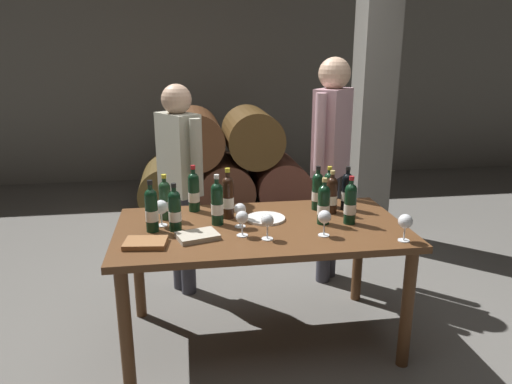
% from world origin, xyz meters
% --- Properties ---
extents(ground_plane, '(14.00, 14.00, 0.00)m').
position_xyz_m(ground_plane, '(0.00, 0.00, 0.00)').
color(ground_plane, '#66635E').
extents(cellar_back_wall, '(10.00, 0.24, 2.80)m').
position_xyz_m(cellar_back_wall, '(0.00, 4.20, 1.40)').
color(cellar_back_wall, slate).
rests_on(cellar_back_wall, ground_plane).
extents(barrel_stack, '(1.86, 0.90, 1.15)m').
position_xyz_m(barrel_stack, '(0.00, 2.60, 0.52)').
color(barrel_stack, '#523F1B').
rests_on(barrel_stack, ground_plane).
extents(stone_pillar, '(0.32, 0.32, 2.60)m').
position_xyz_m(stone_pillar, '(1.30, 1.60, 1.30)').
color(stone_pillar, slate).
rests_on(stone_pillar, ground_plane).
extents(dining_table, '(1.70, 0.90, 0.76)m').
position_xyz_m(dining_table, '(0.00, 0.00, 0.67)').
color(dining_table, brown).
rests_on(dining_table, ground_plane).
extents(wine_bottle_0, '(0.07, 0.07, 0.30)m').
position_xyz_m(wine_bottle_0, '(-0.38, 0.34, 0.89)').
color(wine_bottle_0, black).
rests_on(wine_bottle_0, dining_table).
extents(wine_bottle_1, '(0.07, 0.07, 0.28)m').
position_xyz_m(wine_bottle_1, '(-0.56, 0.21, 0.88)').
color(wine_bottle_1, '#19381E').
rests_on(wine_bottle_1, dining_table).
extents(wine_bottle_2, '(0.07, 0.07, 0.29)m').
position_xyz_m(wine_bottle_2, '(0.41, 0.25, 0.89)').
color(wine_bottle_2, black).
rests_on(wine_bottle_2, dining_table).
extents(wine_bottle_3, '(0.07, 0.07, 0.31)m').
position_xyz_m(wine_bottle_3, '(-0.25, 0.07, 0.89)').
color(wine_bottle_3, black).
rests_on(wine_bottle_3, dining_table).
extents(wine_bottle_4, '(0.07, 0.07, 0.29)m').
position_xyz_m(wine_bottle_4, '(0.60, 0.22, 0.88)').
color(wine_bottle_4, black).
rests_on(wine_bottle_4, dining_table).
extents(wine_bottle_5, '(0.07, 0.07, 0.28)m').
position_xyz_m(wine_bottle_5, '(-0.50, -0.00, 0.88)').
color(wine_bottle_5, black).
rests_on(wine_bottle_5, dining_table).
extents(wine_bottle_6, '(0.07, 0.07, 0.27)m').
position_xyz_m(wine_bottle_6, '(0.50, 0.30, 0.88)').
color(wine_bottle_6, black).
rests_on(wine_bottle_6, dining_table).
extents(wine_bottle_7, '(0.07, 0.07, 0.28)m').
position_xyz_m(wine_bottle_7, '(0.37, -0.02, 0.88)').
color(wine_bottle_7, black).
rests_on(wine_bottle_7, dining_table).
extents(wine_bottle_8, '(0.07, 0.07, 0.28)m').
position_xyz_m(wine_bottle_8, '(0.48, 0.17, 0.88)').
color(wine_bottle_8, black).
rests_on(wine_bottle_8, dining_table).
extents(wine_bottle_9, '(0.07, 0.07, 0.30)m').
position_xyz_m(wine_bottle_9, '(-0.63, 0.01, 0.89)').
color(wine_bottle_9, black).
rests_on(wine_bottle_9, dining_table).
extents(wine_bottle_10, '(0.07, 0.07, 0.32)m').
position_xyz_m(wine_bottle_10, '(-0.18, 0.17, 0.90)').
color(wine_bottle_10, black).
rests_on(wine_bottle_10, dining_table).
extents(wine_bottle_11, '(0.07, 0.07, 0.29)m').
position_xyz_m(wine_bottle_11, '(0.53, -0.04, 0.89)').
color(wine_bottle_11, black).
rests_on(wine_bottle_11, dining_table).
extents(wine_glass_0, '(0.08, 0.08, 0.15)m').
position_xyz_m(wine_glass_0, '(0.73, -0.35, 0.87)').
color(wine_glass_0, white).
rests_on(wine_glass_0, dining_table).
extents(wine_glass_1, '(0.07, 0.07, 0.15)m').
position_xyz_m(wine_glass_1, '(-0.13, -0.14, 0.86)').
color(wine_glass_1, white).
rests_on(wine_glass_1, dining_table).
extents(wine_glass_2, '(0.08, 0.08, 0.16)m').
position_xyz_m(wine_glass_2, '(-0.58, 0.09, 0.87)').
color(wine_glass_2, white).
rests_on(wine_glass_2, dining_table).
extents(wine_glass_3, '(0.07, 0.07, 0.15)m').
position_xyz_m(wine_glass_3, '(-0.12, 0.00, 0.86)').
color(wine_glass_3, white).
rests_on(wine_glass_3, dining_table).
extents(wine_glass_4, '(0.07, 0.07, 0.15)m').
position_xyz_m(wine_glass_4, '(0.32, -0.21, 0.87)').
color(wine_glass_4, white).
rests_on(wine_glass_4, dining_table).
extents(wine_glass_5, '(0.07, 0.07, 0.14)m').
position_xyz_m(wine_glass_5, '(-0.00, -0.21, 0.86)').
color(wine_glass_5, white).
rests_on(wine_glass_5, dining_table).
extents(tasting_notebook, '(0.26, 0.22, 0.03)m').
position_xyz_m(tasting_notebook, '(-0.38, -0.14, 0.77)').
color(tasting_notebook, '#B2A893').
rests_on(tasting_notebook, dining_table).
extents(leather_ledger, '(0.24, 0.19, 0.03)m').
position_xyz_m(leather_ledger, '(-0.66, -0.20, 0.77)').
color(leather_ledger, '#936038').
rests_on(leather_ledger, dining_table).
extents(serving_plate, '(0.24, 0.24, 0.01)m').
position_xyz_m(serving_plate, '(0.05, 0.10, 0.77)').
color(serving_plate, white).
rests_on(serving_plate, dining_table).
extents(sommelier_presenting, '(0.35, 0.39, 1.72)m').
position_xyz_m(sommelier_presenting, '(0.65, 0.75, 1.04)').
color(sommelier_presenting, '#383842').
rests_on(sommelier_presenting, ground_plane).
extents(taster_seated_left, '(0.33, 0.43, 1.54)m').
position_xyz_m(taster_seated_left, '(-0.47, 0.72, 0.92)').
color(taster_seated_left, '#383842').
rests_on(taster_seated_left, ground_plane).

